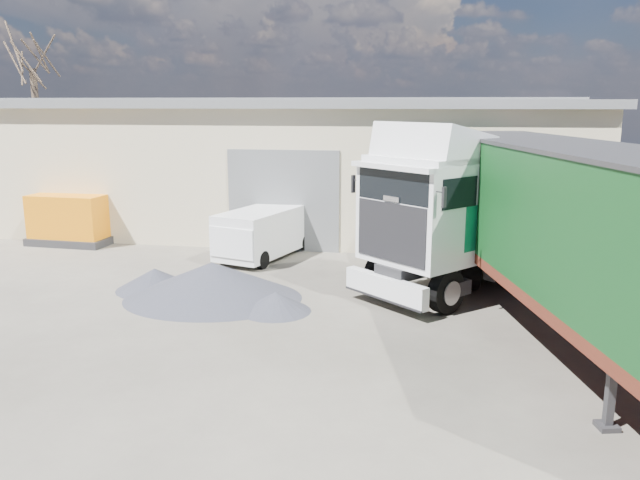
% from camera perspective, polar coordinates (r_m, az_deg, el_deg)
% --- Properties ---
extents(ground, '(120.00, 120.00, 0.00)m').
position_cam_1_polar(ground, '(12.80, -4.71, -11.52)').
color(ground, black).
rests_on(ground, ground).
extents(warehouse, '(30.60, 12.60, 5.42)m').
position_cam_1_polar(warehouse, '(28.86, -8.47, 7.25)').
color(warehouse, '#BAB18F').
rests_on(warehouse, ground).
extents(bare_tree, '(4.00, 4.00, 9.60)m').
position_cam_1_polar(bare_tree, '(37.80, -24.93, 15.44)').
color(bare_tree, '#382B21').
rests_on(bare_tree, ground).
extents(tractor_unit, '(6.54, 6.95, 4.72)m').
position_cam_1_polar(tractor_unit, '(17.32, 11.46, 1.52)').
color(tractor_unit, black).
rests_on(tractor_unit, ground).
extents(box_trailer, '(5.65, 13.31, 4.33)m').
position_cam_1_polar(box_trailer, '(14.78, 21.42, 1.64)').
color(box_trailer, '#2D2D30').
rests_on(box_trailer, ground).
extents(panel_van, '(2.78, 4.39, 1.67)m').
position_cam_1_polar(panel_van, '(21.28, -5.28, 0.64)').
color(panel_van, black).
rests_on(panel_van, ground).
extents(orange_skip, '(3.09, 2.04, 1.87)m').
position_cam_1_polar(orange_skip, '(25.23, -21.69, 1.54)').
color(orange_skip, '#2D2D30').
rests_on(orange_skip, ground).
extents(gravel_heap, '(6.12, 5.46, 1.01)m').
position_cam_1_polar(gravel_heap, '(17.15, -10.07, -3.75)').
color(gravel_heap, black).
rests_on(gravel_heap, ground).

